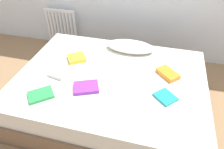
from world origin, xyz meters
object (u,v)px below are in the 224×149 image
Objects in this scene: bed at (111,93)px; textbook_purple at (86,87)px; textbook_orange at (168,74)px; textbook_yellow at (77,58)px; textbook_white at (59,73)px; textbook_green at (41,95)px; radiator at (61,26)px; textbook_teal at (165,97)px; pillow at (130,46)px.

bed is 0.41m from textbook_purple.
bed is 0.66m from textbook_orange.
textbook_orange reaches higher than bed.
textbook_white is (-0.08, -0.31, -0.00)m from textbook_yellow.
textbook_green is at bearing -175.01° from textbook_purple.
textbook_green is (-0.02, -0.34, -0.01)m from textbook_white.
radiator is 3.22× the size of textbook_white.
textbook_purple is 0.43m from textbook_green.
textbook_orange is (0.76, 0.41, 0.01)m from textbook_purple.
bed is 0.66m from textbook_teal.
textbook_orange is (0.58, 0.16, 0.28)m from bed.
textbook_orange reaches higher than textbook_purple.
radiator is 2.34× the size of textbook_purple.
textbook_purple is (-0.29, -0.81, -0.03)m from pillow.
textbook_yellow is 0.32m from textbook_white.
textbook_green is at bearing -123.59° from textbook_teal.
radiator reaches higher than textbook_green.
radiator reaches higher than textbook_yellow.
textbook_white is (-0.36, 0.13, 0.00)m from textbook_purple.
textbook_orange is (0.48, -0.39, -0.03)m from pillow.
pillow reaches higher than bed.
bed is 10.35× the size of textbook_yellow.
textbook_teal is 1.17m from textbook_green.
textbook_yellow is (-0.46, 0.19, 0.28)m from bed.
pillow is 0.67m from textbook_yellow.
radiator reaches higher than textbook_teal.
textbook_orange is at bearing -30.91° from radiator.
radiator is 2.22m from textbook_teal.
textbook_yellow is at bearing -55.39° from radiator.
textbook_yellow is at bearing -147.18° from pillow.
pillow reaches higher than textbook_white.
textbook_purple is 1.30× the size of textbook_teal.
textbook_purple is at bearing -56.12° from radiator.
pillow is 2.52× the size of textbook_orange.
textbook_green is (-0.38, -0.20, -0.00)m from textbook_purple.
textbook_green is 1.30m from textbook_orange.
textbook_white is (-0.64, -0.67, -0.03)m from pillow.
textbook_purple is 0.38m from textbook_white.
textbook_teal is (1.73, -1.38, 0.14)m from radiator.
pillow reaches higher than textbook_purple.
textbook_purple reaches higher than textbook_teal.
textbook_white reaches higher than textbook_purple.
textbook_orange is at bearing -34.76° from textbook_yellow.
textbook_yellow is at bearing 40.81° from textbook_green.
radiator reaches higher than textbook_orange.
textbook_purple is at bearing -12.15° from textbook_green.
bed is at bearing 23.23° from textbook_white.
textbook_white is at bearing 136.11° from textbook_purple.
textbook_purple is 1.03× the size of textbook_orange.
textbook_purple is 1.25× the size of textbook_yellow.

